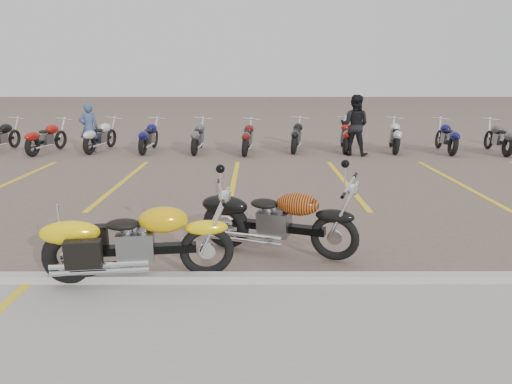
# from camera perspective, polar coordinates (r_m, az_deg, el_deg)

# --- Properties ---
(ground) EXTENTS (100.00, 100.00, 0.00)m
(ground) POSITION_cam_1_polar(r_m,az_deg,el_deg) (8.23, -3.74, -4.74)
(ground) COLOR brown
(ground) RESTS_ON ground
(curb) EXTENTS (60.00, 0.18, 0.12)m
(curb) POSITION_cam_1_polar(r_m,az_deg,el_deg) (6.35, -4.88, -9.84)
(curb) COLOR #ADAAA3
(curb) RESTS_ON ground
(parking_stripes) EXTENTS (38.00, 5.50, 0.01)m
(parking_stripes) POSITION_cam_1_polar(r_m,az_deg,el_deg) (12.10, -2.57, 1.17)
(parking_stripes) COLOR gold
(parking_stripes) RESTS_ON ground
(yellow_cruiser) EXTENTS (2.35, 0.49, 0.97)m
(yellow_cruiser) POSITION_cam_1_polar(r_m,az_deg,el_deg) (6.42, -13.64, -5.85)
(yellow_cruiser) COLOR black
(yellow_cruiser) RESTS_ON ground
(flame_cruiser) EXTENTS (2.24, 0.98, 0.97)m
(flame_cruiser) POSITION_cam_1_polar(r_m,az_deg,el_deg) (7.19, 2.17, -3.43)
(flame_cruiser) COLOR black
(flame_cruiser) RESTS_ON ground
(person_a) EXTENTS (0.69, 0.57, 1.63)m
(person_a) POSITION_cam_1_polar(r_m,az_deg,el_deg) (17.39, -18.56, 6.93)
(person_a) COLOR navy
(person_a) RESTS_ON ground
(person_b) EXTENTS (1.14, 1.02, 1.92)m
(person_b) POSITION_cam_1_polar(r_m,az_deg,el_deg) (16.29, 11.20, 7.50)
(person_b) COLOR black
(person_b) RESTS_ON ground
(bg_bike_row) EXTENTS (22.30, 2.06, 1.10)m
(bg_bike_row) POSITION_cam_1_polar(r_m,az_deg,el_deg) (16.86, 7.41, 6.42)
(bg_bike_row) COLOR black
(bg_bike_row) RESTS_ON ground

